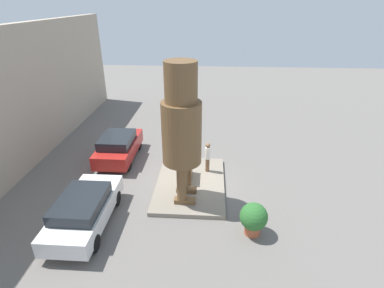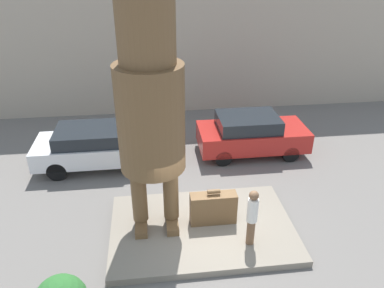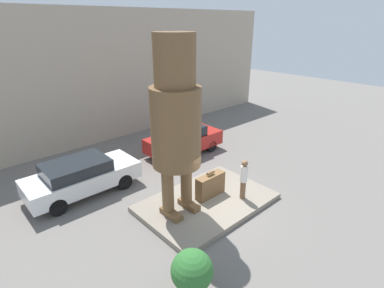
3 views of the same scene
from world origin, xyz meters
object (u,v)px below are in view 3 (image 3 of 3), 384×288
tourist (244,178)px  planter_pot (192,272)px  statue_figure (176,116)px  parked_car_white (82,176)px  parked_car_red (183,139)px  giant_suitcase (210,185)px

tourist → planter_pot: 4.80m
statue_figure → tourist: (2.41, -1.09, -2.72)m
parked_car_white → planter_pot: 6.78m
statue_figure → parked_car_red: (3.77, 4.06, -3.00)m
statue_figure → planter_pot: 4.70m
parked_car_red → statue_figure: bearing=-132.9°
parked_car_red → planter_pot: bearing=-129.4°
statue_figure → tourist: bearing=-24.4°
giant_suitcase → parked_car_red: (2.18, 4.17, 0.16)m
tourist → parked_car_white: 6.56m
tourist → parked_car_white: tourist is taller
parked_car_white → statue_figure: bearing=-62.9°
statue_figure → giant_suitcase: (1.59, -0.11, -3.16)m
tourist → parked_car_white: bearing=131.6°
giant_suitcase → parked_car_red: size_ratio=0.32×
parked_car_red → planter_pot: parked_car_red is taller
parked_car_red → tourist: bearing=-104.9°
parked_car_red → planter_pot: 9.10m
statue_figure → parked_car_white: statue_figure is taller
tourist → parked_car_red: 5.34m
parked_car_white → giant_suitcase: bearing=-47.9°
statue_figure → planter_pot: bearing=-123.8°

